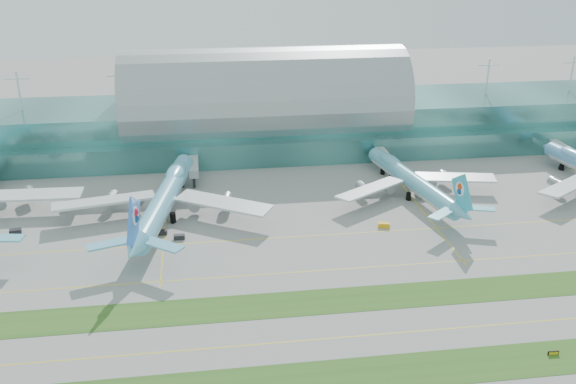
{
  "coord_description": "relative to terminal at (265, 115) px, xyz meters",
  "views": [
    {
      "loc": [
        -26.38,
        -137.98,
        90.7
      ],
      "look_at": [
        0.0,
        55.0,
        9.0
      ],
      "focal_mm": 40.0,
      "sensor_mm": 36.0,
      "label": 1
    }
  ],
  "objects": [
    {
      "name": "ground",
      "position": [
        -0.01,
        -128.79,
        -14.23
      ],
      "size": [
        700.0,
        700.0,
        0.0
      ],
      "primitive_type": "plane",
      "color": "gray",
      "rests_on": "ground"
    },
    {
      "name": "terminal",
      "position": [
        0.0,
        0.0,
        0.0
      ],
      "size": [
        340.0,
        69.1,
        36.0
      ],
      "color": "#3D7A75",
      "rests_on": "ground"
    },
    {
      "name": "grass_strip_near",
      "position": [
        -0.01,
        -156.79,
        -14.19
      ],
      "size": [
        420.0,
        12.0,
        0.08
      ],
      "primitive_type": "cube",
      "color": "#2D591E",
      "rests_on": "ground"
    },
    {
      "name": "grass_strip_far",
      "position": [
        -0.01,
        -126.79,
        -14.19
      ],
      "size": [
        420.0,
        12.0,
        0.08
      ],
      "primitive_type": "cube",
      "color": "#2D591E",
      "rests_on": "ground"
    },
    {
      "name": "taxiline_b",
      "position": [
        -0.01,
        -142.79,
        -14.22
      ],
      "size": [
        420.0,
        0.35,
        0.01
      ],
      "primitive_type": "cube",
      "color": "yellow",
      "rests_on": "ground"
    },
    {
      "name": "taxiline_c",
      "position": [
        -0.01,
        -110.79,
        -14.22
      ],
      "size": [
        420.0,
        0.35,
        0.01
      ],
      "primitive_type": "cube",
      "color": "yellow",
      "rests_on": "ground"
    },
    {
      "name": "taxiline_d",
      "position": [
        -0.01,
        -88.79,
        -14.22
      ],
      "size": [
        420.0,
        0.35,
        0.01
      ],
      "primitive_type": "cube",
      "color": "yellow",
      "rests_on": "ground"
    },
    {
      "name": "airliner_b",
      "position": [
        -40.41,
        -67.6,
        -7.17
      ],
      "size": [
        72.06,
        82.71,
        22.86
      ],
      "rotation": [
        0.0,
        0.0,
        -0.18
      ],
      "color": "#64BCDD",
      "rests_on": "ground"
    },
    {
      "name": "airliner_c",
      "position": [
        46.3,
        -60.96,
        -8.15
      ],
      "size": [
        61.96,
        71.2,
        19.71
      ],
      "rotation": [
        0.0,
        0.0,
        0.19
      ],
      "color": "#5BB1C8",
      "rests_on": "ground"
    },
    {
      "name": "gse_b",
      "position": [
        -87.24,
        -74.78,
        -13.42
      ],
      "size": [
        3.81,
        2.72,
        1.61
      ],
      "primitive_type": "cube",
      "rotation": [
        0.0,
        0.0,
        0.16
      ],
      "color": "black",
      "rests_on": "ground"
    },
    {
      "name": "gse_c",
      "position": [
        -41.33,
        -81.55,
        -13.49
      ],
      "size": [
        3.48,
        2.12,
        1.48
      ],
      "primitive_type": "cube",
      "rotation": [
        0.0,
        0.0,
        -0.14
      ],
      "color": "black",
      "rests_on": "ground"
    },
    {
      "name": "gse_d",
      "position": [
        -35.76,
        -85.51,
        -13.48
      ],
      "size": [
        3.41,
        1.75,
        1.48
      ],
      "primitive_type": "cube",
      "rotation": [
        0.0,
        0.0,
        -0.0
      ],
      "color": "black",
      "rests_on": "ground"
    },
    {
      "name": "gse_e",
      "position": [
        29.68,
        -85.87,
        -13.47
      ],
      "size": [
        4.05,
        2.64,
        1.52
      ],
      "primitive_type": "cube",
      "rotation": [
        0.0,
        0.0,
        -0.24
      ],
      "color": "#E4A10D",
      "rests_on": "ground"
    },
    {
      "name": "gse_f",
      "position": [
        60.06,
        -76.31,
        -13.61
      ],
      "size": [
        3.25,
        2.48,
        1.23
      ],
      "primitive_type": "cube",
      "rotation": [
        0.0,
        0.0,
        -0.32
      ],
      "color": "black",
      "rests_on": "ground"
    },
    {
      "name": "taxiway_sign_east",
      "position": [
        49.71,
        -155.91,
        -13.68
      ],
      "size": [
        2.6,
        0.43,
        1.1
      ],
      "rotation": [
        0.0,
        0.0,
        -0.04
      ],
      "color": "black",
      "rests_on": "ground"
    }
  ]
}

